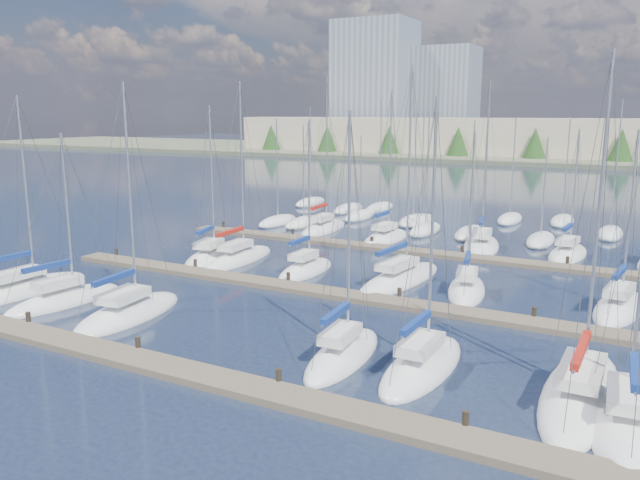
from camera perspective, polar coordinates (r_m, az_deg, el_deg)
The scene contains 23 objects.
ground at distance 80.64m, azimuth 15.74°, elevation 3.01°, with size 400.00×400.00×0.00m, color #212C43.
dock_near at distance 28.69m, azimuth -11.70°, elevation -11.85°, with size 44.00×1.93×1.10m.
dock_mid at distance 39.72m, azimuth 1.39°, elevation -4.93°, with size 44.00×1.93×1.10m.
dock_far at distance 52.20m, azimuth 8.38°, elevation -1.02°, with size 44.00×1.93×1.10m.
sailboat_o at distance 57.21m, azimuth 6.03°, elevation 0.19°, with size 2.91×7.56×14.10m.
sailboat_h at distance 50.21m, azimuth -9.92°, elevation -1.55°, with size 4.59×7.98×12.74m.
sailboat_d at distance 30.02m, azimuth 2.11°, elevation -10.45°, with size 2.83×7.53×12.30m.
sailboat_b at distance 41.35m, azimuth -22.30°, elevation -5.12°, with size 3.26×8.05×11.01m.
sailboat_l at distance 41.55m, azimuth 13.25°, elevation -4.46°, with size 3.77×7.45×11.08m.
sailboat_a at distance 44.76m, azimuth -25.40°, elevation -4.14°, with size 2.88×9.37×13.24m.
sailboat_j at distance 45.45m, azimuth -1.32°, elevation -2.75°, with size 2.41×6.76×11.64m.
sailboat_i at distance 49.36m, azimuth -7.42°, elevation -1.68°, with size 2.99×9.03×14.47m.
sailboat_p at distance 55.45m, azimuth 14.53°, elevation -0.50°, with size 4.58×9.23×14.81m.
sailboat_g at distance 26.85m, azimuth 26.30°, elevation -14.51°, with size 3.40×8.53×13.95m.
sailboat_e at distance 29.20m, azimuth 9.34°, elevation -11.27°, with size 2.71×8.09×12.88m.
sailboat_q at distance 54.35m, azimuth 21.70°, elevation -1.21°, with size 3.19×7.54×10.89m.
sailboat_k at distance 43.39m, azimuth 7.34°, elevation -3.54°, with size 4.00×10.57×15.36m.
sailboat_n at distance 61.59m, azimuth 0.33°, elevation 1.08°, with size 3.29×8.94×15.65m.
sailboat_f at distance 28.36m, azimuth 22.72°, elevation -12.79°, with size 3.05×10.45×14.58m.
sailboat_m at distance 40.89m, azimuth 25.66°, elevation -5.58°, with size 3.36×8.20×11.27m.
sailboat_c at distance 37.56m, azimuth -17.06°, elevation -6.40°, with size 3.92×8.59×13.83m.
distant_boats at distance 66.32m, azimuth 8.95°, elevation 1.78°, with size 36.93×20.75×13.30m.
shoreline at distance 170.51m, azimuth 18.30°, elevation 9.69°, with size 400.00×60.00×38.00m.
Camera 1 is at (17.24, -17.94, 11.46)m, focal length 35.00 mm.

